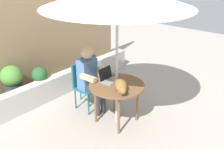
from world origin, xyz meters
TOP-DOWN VIEW (x-y plane):
  - ground_plane at (0.00, 0.00)m, footprint 14.00×14.00m
  - fence_back at (0.00, 2.13)m, footprint 4.65×0.08m
  - planter_wall_low at (0.00, 1.53)m, footprint 4.19×0.20m
  - patio_table at (0.00, 0.00)m, footprint 0.92×0.92m
  - chair_occupied at (0.00, 0.76)m, footprint 0.40×0.40m
  - chair_empty at (0.27, 0.90)m, footprint 0.50×0.50m
  - person_seated at (0.00, 0.61)m, footprint 0.48×0.48m
  - laptop at (0.02, 0.22)m, footprint 0.30×0.26m
  - cat at (-0.13, -0.19)m, footprint 0.51×0.47m
  - potted_plant_near_fence at (-0.34, 1.67)m, footprint 0.31×0.31m
  - potted_plant_by_chair at (-0.78, 1.93)m, footprint 0.41×0.41m

SIDE VIEW (x-z plane):
  - ground_plane at x=0.00m, z-range 0.00..0.00m
  - planter_wall_low at x=0.00m, z-range 0.00..0.45m
  - potted_plant_near_fence at x=-0.34m, z-range 0.02..0.69m
  - potted_plant_by_chair at x=-0.78m, z-range 0.04..0.81m
  - chair_occupied at x=0.00m, z-range 0.07..0.95m
  - chair_empty at x=0.27m, z-range 0.07..0.95m
  - patio_table at x=0.00m, z-range 0.29..1.00m
  - person_seated at x=0.00m, z-range 0.07..1.30m
  - laptop at x=0.02m, z-range 0.66..0.88m
  - cat at x=-0.13m, z-range 0.71..0.88m
  - fence_back at x=0.00m, z-range 0.00..1.97m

